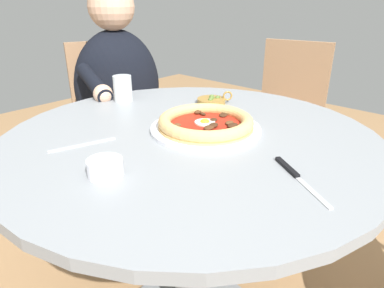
% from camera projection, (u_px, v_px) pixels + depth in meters
% --- Properties ---
extents(dining_table, '(1.02, 1.02, 0.74)m').
position_uv_depth(dining_table, '(191.00, 189.00, 1.00)').
color(dining_table, gray).
rests_on(dining_table, ground).
extents(pizza_on_plate, '(0.31, 0.31, 0.04)m').
position_uv_depth(pizza_on_plate, '(206.00, 124.00, 0.94)').
color(pizza_on_plate, white).
rests_on(pizza_on_plate, dining_table).
extents(water_glass, '(0.06, 0.06, 0.09)m').
position_uv_depth(water_glass, '(123.00, 90.00, 1.20)').
color(water_glass, silver).
rests_on(water_glass, dining_table).
extents(steak_knife, '(0.12, 0.18, 0.01)m').
position_uv_depth(steak_knife, '(293.00, 173.00, 0.71)').
color(steak_knife, silver).
rests_on(steak_knife, dining_table).
extents(ramekin_capers, '(0.07, 0.07, 0.04)m').
position_uv_depth(ramekin_capers, '(105.00, 167.00, 0.70)').
color(ramekin_capers, white).
rests_on(ramekin_capers, dining_table).
extents(olive_pan, '(0.11, 0.10, 0.04)m').
position_uv_depth(olive_pan, '(212.00, 101.00, 1.18)').
color(olive_pan, olive).
rests_on(olive_pan, dining_table).
extents(fork_utensil, '(0.16, 0.06, 0.00)m').
position_uv_depth(fork_utensil, '(83.00, 145.00, 0.85)').
color(fork_utensil, '#BCBCC1').
rests_on(fork_utensil, dining_table).
extents(diner_person, '(0.49, 0.47, 1.14)m').
position_uv_depth(diner_person, '(122.00, 126.00, 1.62)').
color(diner_person, '#282833').
rests_on(diner_person, ground).
extents(cafe_chair_diner, '(0.52, 0.52, 0.88)m').
position_uv_depth(cafe_chair_diner, '(114.00, 114.00, 1.74)').
color(cafe_chair_diner, '#957050').
rests_on(cafe_chair_diner, ground).
extents(cafe_chair_spare_far, '(0.46, 0.46, 0.87)m').
position_uv_depth(cafe_chair_spare_far, '(287.00, 111.00, 1.81)').
color(cafe_chair_spare_far, '#957050').
rests_on(cafe_chair_spare_far, ground).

